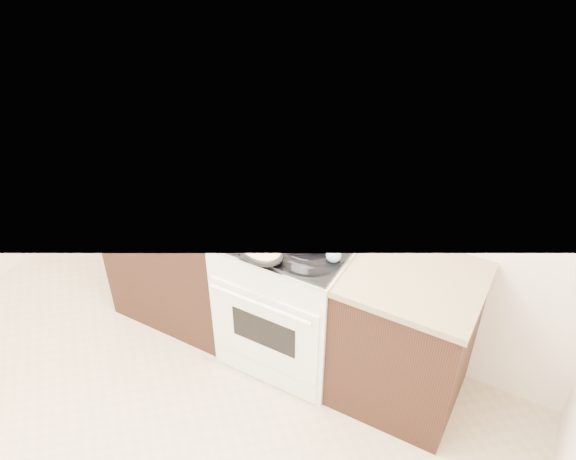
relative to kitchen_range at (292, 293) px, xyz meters
The scene contains 10 objects.
room_shell 1.90m from the kitchen_range, 103.80° to the right, with size 4.10×3.60×2.75m.
counter_left 0.83m from the kitchen_range, behind, with size 0.93×0.67×0.92m.
counter_right 0.73m from the kitchen_range, ahead, with size 0.73×0.67×0.92m.
kitchen_range is the anchor object (origin of this frame).
mixing_bowl 0.55m from the kitchen_range, ahead, with size 0.44×0.44×0.21m.
roasting_pan 0.58m from the kitchen_range, 100.08° to the right, with size 0.35×0.29×0.11m.
baking_sheet 0.55m from the kitchen_range, 116.83° to the left, with size 0.42×0.33×0.06m.
wooden_spoon 0.47m from the kitchen_range, 140.72° to the right, with size 0.14×0.26×0.04m.
blue_ladle 0.59m from the kitchen_range, 17.27° to the right, with size 0.14×0.27×0.10m.
spice_jars 1.09m from the kitchen_range, behind, with size 0.40×0.15×0.13m.
Camera 1 is at (1.60, -0.88, 2.81)m, focal length 35.00 mm.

